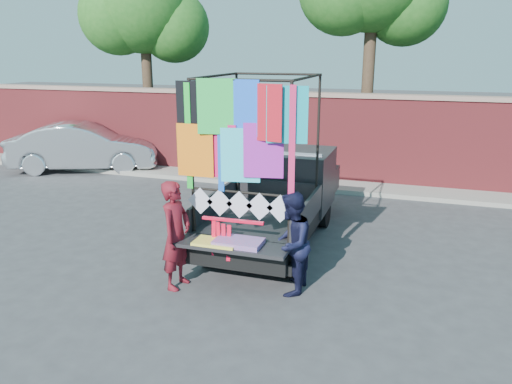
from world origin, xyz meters
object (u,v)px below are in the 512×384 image
(pickup_truck, at_px, (282,194))
(sedan, at_px, (85,147))
(man, at_px, (291,244))
(woman, at_px, (176,235))

(pickup_truck, bearing_deg, sedan, 154.73)
(man, bearing_deg, sedan, -127.38)
(pickup_truck, xyz_separation_m, man, (0.87, -2.66, -0.02))
(pickup_truck, relative_size, woman, 2.98)
(man, bearing_deg, woman, -79.36)
(sedan, distance_m, woman, 9.40)
(pickup_truck, xyz_separation_m, sedan, (-7.61, 3.59, -0.08))
(sedan, relative_size, woman, 2.60)
(pickup_truck, height_order, man, pickup_truck)
(pickup_truck, distance_m, man, 2.80)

